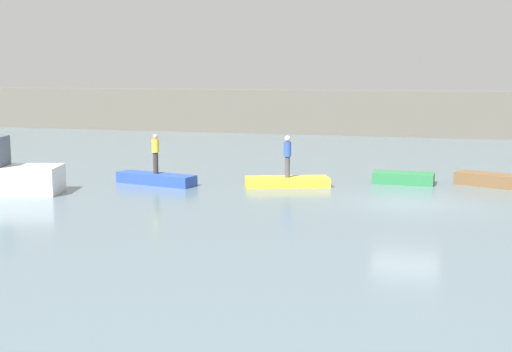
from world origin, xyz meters
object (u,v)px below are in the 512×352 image
rowboat_yellow (287,182)px  person_yellow_shirt (156,152)px  rowboat_brown (488,180)px  rowboat_blue (156,179)px  person_blue_shirt (287,154)px  rowboat_green (404,178)px

rowboat_yellow → person_yellow_shirt: bearing=170.3°
rowboat_brown → person_yellow_shirt: 14.46m
rowboat_blue → person_blue_shirt: bearing=23.4°
rowboat_brown → rowboat_green: bearing=-151.0°
rowboat_green → person_blue_shirt: bearing=-154.3°
rowboat_brown → rowboat_yellow: bearing=-140.2°
rowboat_brown → person_yellow_shirt: bearing=-142.4°
person_blue_shirt → rowboat_brown: bearing=16.2°
rowboat_yellow → rowboat_green: 5.22m
rowboat_blue → person_yellow_shirt: bearing=0.0°
rowboat_blue → rowboat_yellow: 5.75m
rowboat_blue → person_yellow_shirt: person_yellow_shirt is taller
rowboat_green → person_blue_shirt: 5.34m
rowboat_yellow → person_blue_shirt: size_ratio=1.99×
rowboat_blue → rowboat_brown: (13.98, 3.49, 0.03)m
rowboat_blue → rowboat_brown: bearing=26.6°
rowboat_yellow → person_blue_shirt: (0.00, 0.00, 1.20)m
rowboat_blue → person_blue_shirt: 5.86m
person_blue_shirt → rowboat_blue: bearing=-169.3°
person_yellow_shirt → person_blue_shirt: bearing=10.7°
rowboat_brown → person_blue_shirt: bearing=-140.2°
rowboat_yellow → rowboat_green: (4.79, 2.08, 0.05)m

